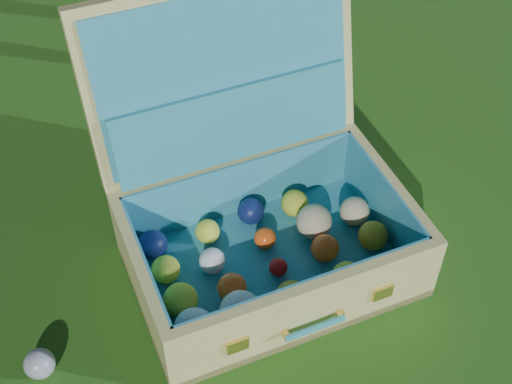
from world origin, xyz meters
name	(u,v)px	position (x,y,z in m)	size (l,w,h in m)	color
ground	(212,273)	(0.00, 0.00, 0.00)	(60.00, 60.00, 0.00)	#215114
stray_ball	(39,364)	(-0.45, -0.10, 0.03)	(0.07, 0.07, 0.07)	teal
suitcase	(254,197)	(0.13, 0.04, 0.18)	(0.68, 0.63, 0.63)	#CFC26F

